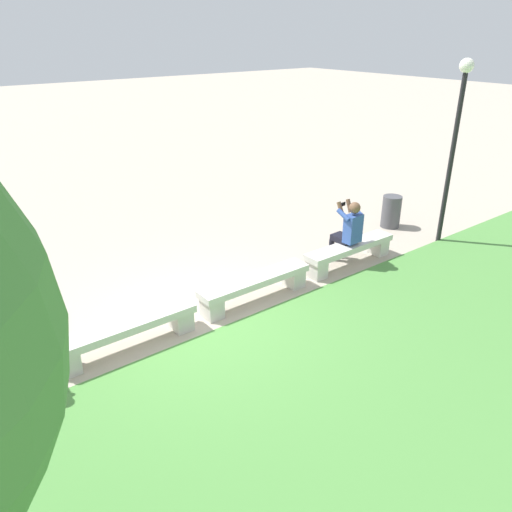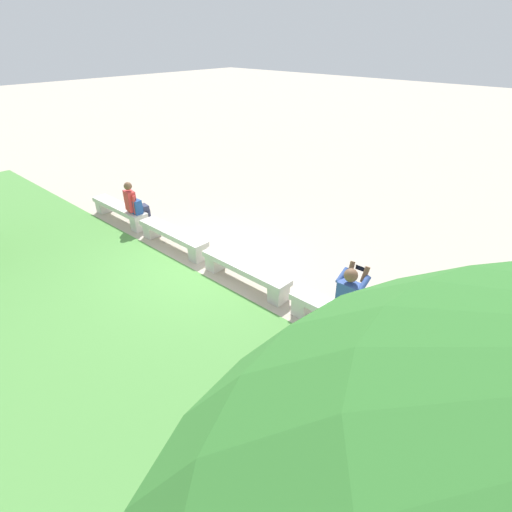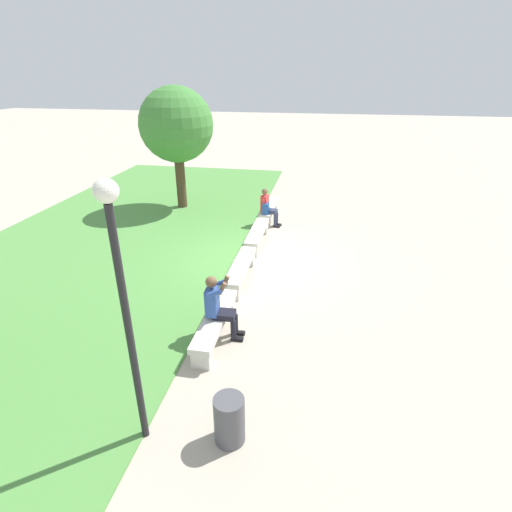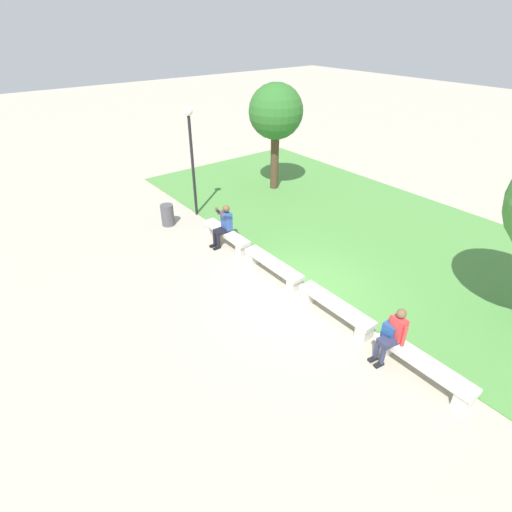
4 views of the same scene
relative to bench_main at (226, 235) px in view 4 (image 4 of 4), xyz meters
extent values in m
plane|color=#B2A593|center=(3.51, 0.00, -0.30)|extent=(80.00, 80.00, 0.00)
cube|color=#518E42|center=(3.51, 4.38, -0.29)|extent=(21.15, 8.00, 0.03)
cube|color=beige|center=(0.00, 0.00, 0.09)|extent=(2.13, 0.40, 0.12)
cube|color=beige|center=(-0.88, 0.00, -0.14)|extent=(0.28, 0.34, 0.33)
cube|color=beige|center=(0.88, 0.00, -0.14)|extent=(0.28, 0.34, 0.33)
cube|color=beige|center=(2.34, 0.00, 0.09)|extent=(2.13, 0.40, 0.12)
cube|color=beige|center=(1.46, 0.00, -0.14)|extent=(0.28, 0.34, 0.33)
cube|color=beige|center=(3.23, 0.00, -0.14)|extent=(0.28, 0.34, 0.33)
cube|color=beige|center=(4.68, 0.00, 0.09)|extent=(2.13, 0.40, 0.12)
cube|color=beige|center=(3.80, 0.00, -0.14)|extent=(0.28, 0.34, 0.33)
cube|color=beige|center=(5.57, 0.00, -0.14)|extent=(0.28, 0.34, 0.33)
cube|color=beige|center=(7.02, 0.00, 0.09)|extent=(2.13, 0.40, 0.12)
cube|color=beige|center=(6.14, 0.00, -0.14)|extent=(0.28, 0.34, 0.33)
cube|color=beige|center=(7.91, 0.00, -0.14)|extent=(0.28, 0.34, 0.33)
cube|color=black|center=(-0.08, -0.45, -0.27)|extent=(0.11, 0.24, 0.06)
cylinder|color=black|center=(-0.08, -0.38, -0.06)|extent=(0.11, 0.11, 0.42)
cube|color=black|center=(0.12, -0.45, -0.27)|extent=(0.11, 0.24, 0.06)
cylinder|color=black|center=(0.12, -0.38, -0.06)|extent=(0.11, 0.11, 0.42)
cube|color=black|center=(0.01, -0.19, 0.21)|extent=(0.31, 0.43, 0.12)
cube|color=#33519E|center=(0.00, 0.04, 0.49)|extent=(0.35, 0.23, 0.56)
sphere|color=brown|center=(0.00, 0.04, 0.91)|extent=(0.22, 0.22, 0.22)
cylinder|color=#33519E|center=(-0.18, -0.07, 0.78)|extent=(0.10, 0.31, 0.21)
cylinder|color=brown|center=(-0.11, -0.20, 0.86)|extent=(0.10, 0.19, 0.27)
cylinder|color=#33519E|center=(0.20, -0.05, 0.78)|extent=(0.10, 0.31, 0.21)
cylinder|color=brown|center=(0.14, -0.20, 0.86)|extent=(0.11, 0.19, 0.27)
cube|color=black|center=(0.02, -0.26, 0.90)|extent=(0.15, 0.02, 0.08)
cube|color=black|center=(6.15, -0.40, -0.27)|extent=(0.13, 0.23, 0.06)
cylinder|color=#2D334C|center=(6.16, -0.34, -0.06)|extent=(0.10, 0.10, 0.42)
cube|color=black|center=(6.33, -0.43, -0.27)|extent=(0.13, 0.23, 0.06)
cylinder|color=#2D334C|center=(6.33, -0.37, -0.06)|extent=(0.10, 0.10, 0.42)
cube|color=#2D334C|center=(6.27, -0.18, 0.21)|extent=(0.34, 0.44, 0.12)
cube|color=#D83838|center=(6.31, 0.04, 0.47)|extent=(0.35, 0.25, 0.52)
sphere|color=brown|center=(6.31, 0.04, 0.86)|extent=(0.20, 0.20, 0.20)
cylinder|color=#D83838|center=(6.11, 0.05, 0.42)|extent=(0.08, 0.08, 0.48)
cylinder|color=#D83838|center=(6.50, -0.01, 0.42)|extent=(0.08, 0.08, 0.48)
cube|color=#234C8C|center=(6.17, -0.02, 0.33)|extent=(0.28, 0.20, 0.36)
cube|color=navy|center=(6.17, -0.13, 0.25)|extent=(0.20, 0.06, 0.16)
torus|color=black|center=(6.17, -0.02, 0.53)|extent=(0.10, 0.02, 0.10)
cylinder|color=#4C3826|center=(-2.73, 4.29, 0.95)|extent=(0.33, 0.33, 2.50)
sphere|color=#2D6B28|center=(-2.73, 4.29, 2.83)|extent=(2.12, 2.12, 2.12)
cylinder|color=#4C4C51|center=(-2.34, -0.86, 0.07)|extent=(0.44, 0.44, 0.75)
cylinder|color=black|center=(-2.48, 0.36, 1.45)|extent=(0.10, 0.10, 3.51)
sphere|color=white|center=(-2.48, 0.36, 3.34)|extent=(0.28, 0.28, 0.28)
camera|label=1|loc=(6.92, 5.99, 4.00)|focal=35.00mm
camera|label=2|loc=(-2.43, 4.90, 4.20)|focal=28.00mm
camera|label=3|loc=(-6.27, -1.96, 4.53)|focal=28.00mm
camera|label=4|loc=(9.47, -6.13, 6.01)|focal=28.00mm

